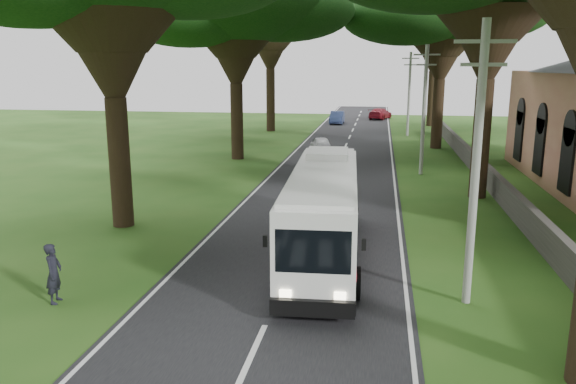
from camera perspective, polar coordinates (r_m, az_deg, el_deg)
The scene contains 14 objects.
road at distance 35.73m, azimuth 4.59°, elevation 1.81°, with size 8.00×120.00×0.04m, color black.
property_wall at distance 35.07m, azimuth 19.29°, elevation 1.90°, with size 0.35×50.00×1.20m, color #383533.
pole_near at distance 16.40m, azimuth 18.58°, elevation 2.95°, with size 1.60×0.24×8.00m.
pole_mid at distance 36.16m, azimuth 13.66°, elevation 8.29°, with size 1.60×0.24×8.00m.
pole_far at distance 56.09m, azimuth 12.20°, elevation 9.84°, with size 1.60×0.24×8.00m.
tree_l_midb at distance 41.49m, azimuth -5.45°, elevation 18.58°, with size 13.92×13.92×14.10m.
tree_l_far at distance 59.40m, azimuth -1.85°, elevation 18.85°, with size 14.72×14.72×16.34m.
tree_r_midb at distance 48.41m, azimuth 15.56°, elevation 17.82°, with size 14.46×14.46×14.59m.
tree_r_far at distance 66.46m, azimuth 14.85°, elevation 17.32°, with size 15.59×15.59×15.93m.
coach_bus at distance 20.03m, azimuth 3.63°, elevation -1.87°, with size 2.98×11.02×3.22m.
distant_car_a at distance 45.18m, azimuth 3.35°, elevation 4.92°, with size 1.39×3.45×1.18m, color silver.
distant_car_b at distance 66.91m, azimuth 5.01°, elevation 7.56°, with size 1.51×4.34×1.43m, color navy.
distant_car_c at distance 73.37m, azimuth 9.34°, elevation 7.88°, with size 1.94×4.76×1.38m, color maroon.
pedestrian at distance 17.77m, azimuth -22.70°, elevation -7.63°, with size 0.65×0.43×1.79m, color black.
Camera 1 is at (2.83, -9.97, 6.79)m, focal length 35.00 mm.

